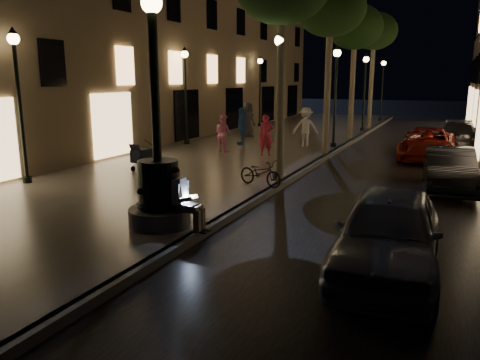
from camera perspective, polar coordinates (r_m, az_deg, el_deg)
The scene contains 28 objects.
ground at distance 22.37m, azimuth 11.43°, elevation 3.08°, with size 120.00×120.00×0.00m, color black.
cobble_lane at distance 21.91m, azimuth 19.09°, elevation 2.49°, with size 6.00×45.00×0.02m, color black.
promenade at distance 23.55m, azimuth 1.90°, elevation 4.02°, with size 8.00×45.00×0.20m, color #625F56.
curb_strip at distance 22.36m, azimuth 11.44°, elevation 3.34°, with size 0.25×45.00×0.20m, color #59595B.
building_left at distance 30.06m, azimuth -10.76°, elevation 19.75°, with size 8.00×36.00×15.00m, color #736348.
fountain_lamppost at distance 10.62m, azimuth -9.93°, elevation -0.22°, with size 1.40×1.40×5.21m.
seated_man_laptop at distance 10.36m, azimuth -7.05°, elevation -2.04°, with size 1.02×0.35×1.39m.
tree_second at distance 21.37m, azimuth 10.98°, elevation 19.74°, with size 3.00×3.00×7.40m.
tree_third at distance 27.19m, azimuth 13.85°, elevation 17.54°, with size 3.00×3.00×7.20m.
tree_far at distance 33.09m, azimuth 16.04°, elevation 16.93°, with size 3.00×3.00×7.50m.
lamp_curb_a at distance 15.45m, azimuth 4.82°, elevation 11.34°, with size 0.36×0.36×4.81m.
lamp_curb_b at distance 23.14m, azimuth 11.60°, elevation 11.43°, with size 0.36×0.36×4.81m.
lamp_curb_c at distance 30.99m, azimuth 14.98°, elevation 11.41°, with size 0.36×0.36×4.81m.
lamp_curb_d at distance 38.90m, azimuth 16.98°, elevation 11.39°, with size 0.36×0.36×4.81m.
lamp_left_a at distance 16.19m, azimuth -25.44°, elevation 10.26°, with size 0.36×0.36×4.81m.
lamp_left_b at distance 23.94m, azimuth -6.69°, elevation 11.61°, with size 0.36×0.36×4.81m.
lamp_left_c at distance 32.93m, azimuth 2.45°, elevation 11.83°, with size 0.36×0.36×4.81m.
stroller at distance 17.27m, azimuth -11.90°, elevation 2.93°, with size 0.51×1.09×1.10m.
car_front at distance 8.90m, azimuth 17.60°, elevation -6.10°, with size 1.78×4.43×1.51m, color #ABACB3.
car_second at distance 16.14m, azimuth 24.12°, elevation 1.18°, with size 1.42×4.06×1.34m, color black.
car_third at distance 22.09m, azimuth 21.88°, elevation 4.10°, with size 2.24×4.86×1.35m, color maroon.
car_rear at distance 25.71m, azimuth 24.96°, elevation 4.88°, with size 1.90×4.67×1.36m, color #313035.
pedestrian_red at distance 20.25m, azimuth 3.18°, elevation 5.46°, with size 0.64×0.42×1.77m, color #C92843.
pedestrian_pink at distance 21.35m, azimuth -2.07°, elevation 5.72°, with size 0.82×0.64×1.69m, color pink.
pedestrian_white at distance 23.28m, azimuth 7.98°, elevation 6.43°, with size 1.24×0.71×1.91m, color white.
pedestrian_blue at distance 23.70m, azimuth 0.19°, elevation 6.58°, with size 1.09×0.45×1.86m, color #264F8B.
pedestrian_dark at distance 26.96m, azimuth 0.97°, elevation 7.37°, with size 0.96×0.62×1.96m, color #39383E.
bicycle at distance 14.52m, azimuth 2.50°, elevation 0.88°, with size 0.55×1.57×0.82m, color black.
Camera 1 is at (4.87, -6.56, 3.47)m, focal length 35.00 mm.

